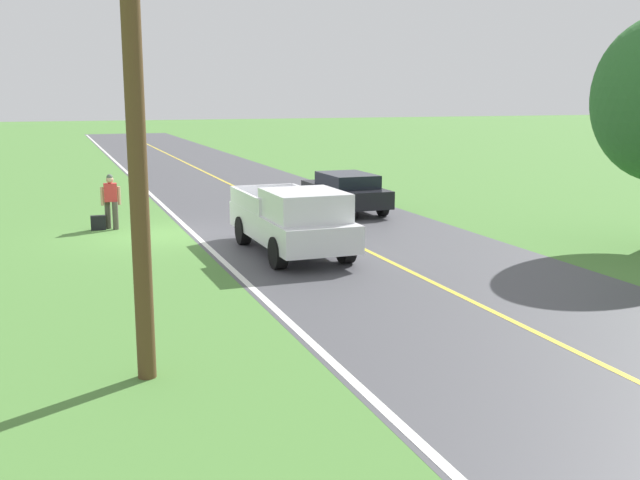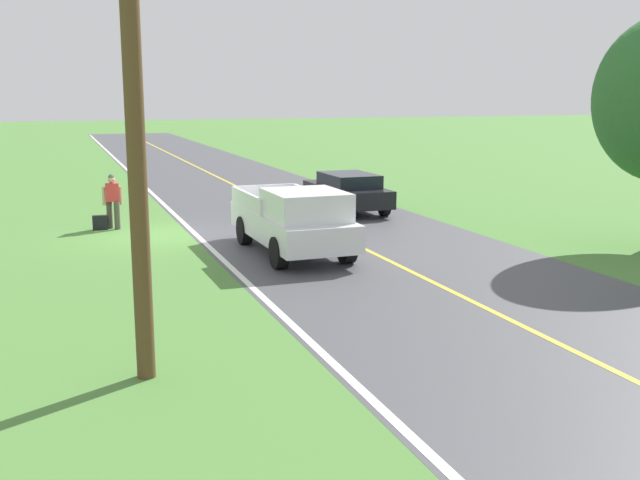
# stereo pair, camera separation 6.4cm
# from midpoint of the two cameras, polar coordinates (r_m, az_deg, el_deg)

# --- Properties ---
(ground_plane) EXTENTS (200.00, 200.00, 0.00)m
(ground_plane) POSITION_cam_midpoint_polar(r_m,az_deg,el_deg) (23.43, -11.91, 0.36)
(ground_plane) COLOR #4C7F38
(road_surface) EXTENTS (8.38, 120.00, 0.00)m
(road_surface) POSITION_cam_midpoint_polar(r_m,az_deg,el_deg) (24.59, -0.44, 1.10)
(road_surface) COLOR #47474C
(road_surface) RESTS_ON ground
(lane_edge_line) EXTENTS (0.16, 117.60, 0.00)m
(lane_edge_line) POSITION_cam_midpoint_polar(r_m,az_deg,el_deg) (23.57, -9.66, 0.52)
(lane_edge_line) COLOR silver
(lane_edge_line) RESTS_ON ground
(lane_centre_line) EXTENTS (0.14, 117.60, 0.00)m
(lane_centre_line) POSITION_cam_midpoint_polar(r_m,az_deg,el_deg) (24.59, -0.44, 1.11)
(lane_centre_line) COLOR gold
(lane_centre_line) RESTS_ON ground
(hitchhiker_walking) EXTENTS (0.62, 0.52, 1.75)m
(hitchhiker_walking) POSITION_cam_midpoint_polar(r_m,az_deg,el_deg) (24.77, -15.62, 3.06)
(hitchhiker_walking) COLOR #4C473D
(hitchhiker_walking) RESTS_ON ground
(suitcase_carried) EXTENTS (0.47, 0.22, 0.46)m
(suitcase_carried) POSITION_cam_midpoint_polar(r_m,az_deg,el_deg) (24.79, -16.49, 1.26)
(suitcase_carried) COLOR black
(suitcase_carried) RESTS_ON ground
(pickup_truck_passing) EXTENTS (2.15, 5.42, 1.82)m
(pickup_truck_passing) POSITION_cam_midpoint_polar(r_m,az_deg,el_deg) (20.01, -2.07, 1.60)
(pickup_truck_passing) COLOR silver
(pickup_truck_passing) RESTS_ON ground
(sedan_near_oncoming) EXTENTS (1.98, 4.42, 1.41)m
(sedan_near_oncoming) POSITION_cam_midpoint_polar(r_m,az_deg,el_deg) (27.41, 1.88, 3.72)
(sedan_near_oncoming) COLOR black
(sedan_near_oncoming) RESTS_ON ground
(utility_pole_roadside) EXTENTS (0.28, 0.28, 7.60)m
(utility_pole_roadside) POSITION_cam_midpoint_polar(r_m,az_deg,el_deg) (11.21, -13.92, 8.42)
(utility_pole_roadside) COLOR brown
(utility_pole_roadside) RESTS_ON ground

